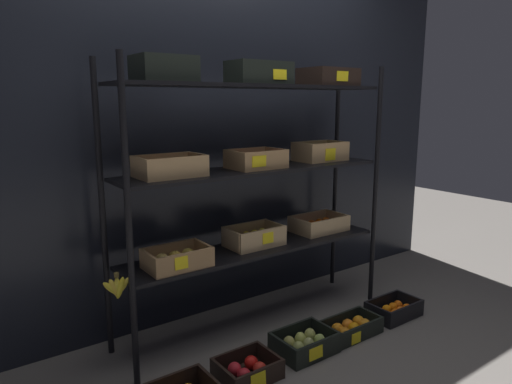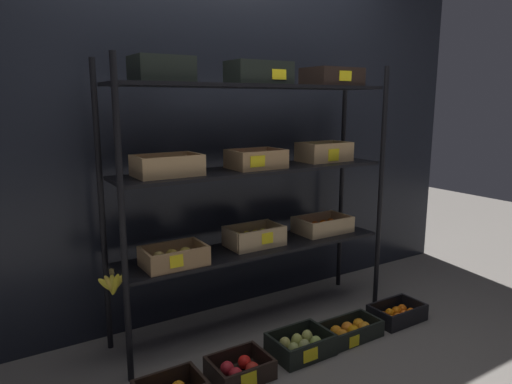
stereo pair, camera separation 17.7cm
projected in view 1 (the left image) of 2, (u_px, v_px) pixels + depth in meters
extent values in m
plane|color=#605B56|center=(256.00, 322.00, 3.00)|extent=(10.00, 10.00, 0.00)
cube|color=black|center=(221.00, 117.00, 3.06)|extent=(4.16, 0.12, 2.60)
cylinder|color=black|center=(129.00, 229.00, 2.19)|extent=(0.03, 0.03, 1.63)
cylinder|color=black|center=(376.00, 188.00, 3.20)|extent=(0.03, 0.03, 1.63)
cylinder|color=black|center=(103.00, 213.00, 2.49)|extent=(0.03, 0.03, 1.63)
cylinder|color=black|center=(335.00, 181.00, 3.50)|extent=(0.03, 0.03, 1.63)
cube|color=black|center=(256.00, 248.00, 2.90)|extent=(1.72, 0.35, 0.02)
cube|color=black|center=(256.00, 170.00, 2.81)|extent=(1.72, 0.35, 0.02)
cube|color=black|center=(256.00, 86.00, 2.71)|extent=(1.72, 0.35, 0.02)
cube|color=#A87F51|center=(177.00, 266.00, 2.54)|extent=(0.34, 0.22, 0.01)
cube|color=#A87F51|center=(186.00, 262.00, 2.45)|extent=(0.34, 0.02, 0.10)
cube|color=#A87F51|center=(169.00, 251.00, 2.61)|extent=(0.34, 0.02, 0.10)
cube|color=#A87F51|center=(149.00, 262.00, 2.43)|extent=(0.02, 0.19, 0.10)
cube|color=#A87F51|center=(203.00, 251.00, 2.62)|extent=(0.02, 0.19, 0.10)
sphere|color=#D3C354|center=(165.00, 263.00, 2.46)|extent=(0.07, 0.07, 0.07)
sphere|color=#E5B359|center=(181.00, 260.00, 2.51)|extent=(0.07, 0.07, 0.07)
sphere|color=gold|center=(193.00, 257.00, 2.55)|extent=(0.07, 0.07, 0.07)
sphere|color=#D5B056|center=(162.00, 260.00, 2.51)|extent=(0.07, 0.07, 0.07)
sphere|color=gold|center=(175.00, 257.00, 2.55)|extent=(0.07, 0.07, 0.07)
sphere|color=gold|center=(188.00, 255.00, 2.59)|extent=(0.07, 0.07, 0.07)
cube|color=yellow|center=(181.00, 263.00, 2.42)|extent=(0.07, 0.01, 0.07)
cube|color=tan|center=(254.00, 245.00, 2.91)|extent=(0.35, 0.22, 0.01)
cube|color=tan|center=(263.00, 239.00, 2.82)|extent=(0.35, 0.02, 0.11)
cube|color=tan|center=(244.00, 231.00, 2.98)|extent=(0.35, 0.02, 0.11)
cube|color=tan|center=(231.00, 240.00, 2.81)|extent=(0.02, 0.19, 0.11)
cube|color=tan|center=(274.00, 231.00, 3.00)|extent=(0.02, 0.19, 0.11)
ellipsoid|color=yellow|center=(244.00, 242.00, 2.82)|extent=(0.06, 0.06, 0.08)
ellipsoid|color=yellow|center=(252.00, 240.00, 2.86)|extent=(0.06, 0.06, 0.08)
ellipsoid|color=yellow|center=(260.00, 238.00, 2.90)|extent=(0.06, 0.06, 0.08)
ellipsoid|color=yellow|center=(268.00, 236.00, 2.93)|extent=(0.06, 0.06, 0.08)
ellipsoid|color=yellow|center=(238.00, 239.00, 2.87)|extent=(0.06, 0.06, 0.08)
ellipsoid|color=yellow|center=(246.00, 237.00, 2.92)|extent=(0.06, 0.06, 0.08)
ellipsoid|color=yellow|center=(255.00, 235.00, 2.95)|extent=(0.06, 0.06, 0.08)
ellipsoid|color=yellow|center=(262.00, 234.00, 2.98)|extent=(0.06, 0.06, 0.08)
cube|color=yellow|center=(268.00, 238.00, 2.83)|extent=(0.08, 0.01, 0.07)
cube|color=tan|center=(319.00, 230.00, 3.25)|extent=(0.37, 0.24, 0.01)
cube|color=tan|center=(331.00, 226.00, 3.15)|extent=(0.37, 0.02, 0.10)
cube|color=tan|center=(308.00, 219.00, 3.33)|extent=(0.37, 0.02, 0.10)
cube|color=tan|center=(300.00, 226.00, 3.13)|extent=(0.02, 0.21, 0.10)
cube|color=tan|center=(337.00, 219.00, 3.34)|extent=(0.02, 0.21, 0.10)
sphere|color=#F86507|center=(312.00, 228.00, 3.15)|extent=(0.06, 0.06, 0.06)
sphere|color=orange|center=(318.00, 227.00, 3.19)|extent=(0.06, 0.06, 0.06)
sphere|color=#F56407|center=(326.00, 225.00, 3.23)|extent=(0.06, 0.06, 0.06)
sphere|color=orange|center=(333.00, 224.00, 3.27)|extent=(0.06, 0.06, 0.06)
sphere|color=orange|center=(304.00, 226.00, 3.21)|extent=(0.06, 0.06, 0.06)
sphere|color=orange|center=(312.00, 224.00, 3.25)|extent=(0.06, 0.06, 0.06)
sphere|color=#FF6909|center=(319.00, 223.00, 3.29)|extent=(0.06, 0.06, 0.06)
sphere|color=orange|center=(326.00, 221.00, 3.33)|extent=(0.06, 0.06, 0.06)
cube|color=tan|center=(170.00, 175.00, 2.49)|extent=(0.35, 0.23, 0.01)
cube|color=tan|center=(179.00, 167.00, 2.40)|extent=(0.35, 0.02, 0.10)
cube|color=tan|center=(161.00, 163.00, 2.57)|extent=(0.35, 0.02, 0.10)
cube|color=tan|center=(140.00, 167.00, 2.38)|extent=(0.02, 0.20, 0.10)
cube|color=tan|center=(198.00, 162.00, 2.58)|extent=(0.02, 0.20, 0.10)
sphere|color=orange|center=(159.00, 170.00, 2.41)|extent=(0.07, 0.07, 0.07)
sphere|color=orange|center=(173.00, 168.00, 2.47)|extent=(0.07, 0.07, 0.07)
sphere|color=orange|center=(186.00, 167.00, 2.51)|extent=(0.07, 0.07, 0.07)
sphere|color=orange|center=(152.00, 168.00, 2.46)|extent=(0.07, 0.07, 0.07)
sphere|color=orange|center=(167.00, 167.00, 2.51)|extent=(0.07, 0.07, 0.07)
sphere|color=orange|center=(182.00, 166.00, 2.56)|extent=(0.07, 0.07, 0.07)
cube|color=#A87F51|center=(256.00, 167.00, 2.81)|extent=(0.32, 0.23, 0.01)
cube|color=#A87F51|center=(267.00, 160.00, 2.71)|extent=(0.32, 0.02, 0.10)
cube|color=#A87F51|center=(246.00, 156.00, 2.88)|extent=(0.32, 0.02, 0.10)
cube|color=#A87F51|center=(235.00, 160.00, 2.71)|extent=(0.02, 0.20, 0.10)
cube|color=#A87F51|center=(276.00, 156.00, 2.88)|extent=(0.02, 0.20, 0.10)
sphere|color=red|center=(251.00, 161.00, 2.74)|extent=(0.07, 0.07, 0.07)
sphere|color=red|center=(266.00, 160.00, 2.80)|extent=(0.07, 0.07, 0.07)
sphere|color=red|center=(246.00, 160.00, 2.79)|extent=(0.07, 0.07, 0.07)
sphere|color=red|center=(259.00, 159.00, 2.85)|extent=(0.07, 0.07, 0.07)
cube|color=yellow|center=(259.00, 161.00, 2.66)|extent=(0.10, 0.01, 0.06)
cube|color=tan|center=(320.00, 160.00, 3.16)|extent=(0.34, 0.21, 0.01)
cube|color=tan|center=(331.00, 152.00, 3.07)|extent=(0.34, 0.02, 0.11)
cube|color=tan|center=(310.00, 149.00, 3.23)|extent=(0.34, 0.02, 0.11)
cube|color=tan|center=(302.00, 152.00, 3.05)|extent=(0.02, 0.18, 0.11)
cube|color=tan|center=(337.00, 149.00, 3.24)|extent=(0.02, 0.18, 0.11)
sphere|color=#8FBA3C|center=(315.00, 155.00, 3.08)|extent=(0.07, 0.07, 0.07)
sphere|color=#8FB337|center=(323.00, 154.00, 3.13)|extent=(0.07, 0.07, 0.07)
sphere|color=#8CC33B|center=(331.00, 153.00, 3.18)|extent=(0.07, 0.07, 0.07)
sphere|color=#87C637|center=(309.00, 154.00, 3.13)|extent=(0.07, 0.07, 0.07)
sphere|color=#98BB3B|center=(317.00, 153.00, 3.18)|extent=(0.07, 0.07, 0.07)
sphere|color=#97B739|center=(325.00, 152.00, 3.22)|extent=(0.07, 0.07, 0.07)
cube|color=yellow|center=(330.00, 154.00, 3.06)|extent=(0.09, 0.01, 0.08)
cube|color=black|center=(165.00, 81.00, 2.40)|extent=(0.30, 0.23, 0.01)
cube|color=black|center=(173.00, 67.00, 2.30)|extent=(0.30, 0.02, 0.12)
cube|color=black|center=(156.00, 69.00, 2.47)|extent=(0.30, 0.02, 0.12)
cube|color=black|center=(137.00, 67.00, 2.31)|extent=(0.02, 0.20, 0.12)
cube|color=black|center=(189.00, 69.00, 2.47)|extent=(0.02, 0.20, 0.12)
ellipsoid|color=#B9BD56|center=(158.00, 70.00, 2.34)|extent=(0.07, 0.07, 0.09)
ellipsoid|color=#BCC258|center=(176.00, 71.00, 2.40)|extent=(0.07, 0.07, 0.09)
ellipsoid|color=#B8B14B|center=(152.00, 71.00, 2.38)|extent=(0.07, 0.07, 0.09)
ellipsoid|color=tan|center=(170.00, 72.00, 2.45)|extent=(0.07, 0.07, 0.09)
cube|color=black|center=(259.00, 83.00, 2.69)|extent=(0.36, 0.20, 0.01)
cube|color=black|center=(269.00, 71.00, 2.60)|extent=(0.36, 0.02, 0.12)
cube|color=black|center=(250.00, 73.00, 2.75)|extent=(0.36, 0.02, 0.12)
cube|color=black|center=(234.00, 71.00, 2.57)|extent=(0.02, 0.17, 0.12)
cube|color=black|center=(283.00, 73.00, 2.77)|extent=(0.02, 0.17, 0.12)
sphere|color=#6C1748|center=(247.00, 77.00, 2.59)|extent=(0.05, 0.05, 0.05)
sphere|color=#582B49|center=(254.00, 77.00, 2.62)|extent=(0.05, 0.05, 0.05)
sphere|color=#562251|center=(263.00, 78.00, 2.66)|extent=(0.05, 0.05, 0.05)
sphere|color=#551D50|center=(271.00, 78.00, 2.69)|extent=(0.05, 0.05, 0.05)
sphere|color=#68265A|center=(277.00, 78.00, 2.72)|extent=(0.05, 0.05, 0.05)
sphere|color=#69194B|center=(240.00, 78.00, 2.64)|extent=(0.05, 0.05, 0.05)
sphere|color=#5F3045|center=(248.00, 78.00, 2.67)|extent=(0.05, 0.05, 0.05)
sphere|color=#54215C|center=(256.00, 78.00, 2.71)|extent=(0.05, 0.05, 0.05)
sphere|color=#692D58|center=(264.00, 78.00, 2.74)|extent=(0.05, 0.05, 0.05)
sphere|color=#6C2847|center=(271.00, 79.00, 2.77)|extent=(0.05, 0.05, 0.05)
cube|color=yellow|center=(280.00, 74.00, 2.64)|extent=(0.10, 0.01, 0.06)
cube|color=black|center=(328.00, 85.00, 3.02)|extent=(0.35, 0.25, 0.01)
cube|color=black|center=(342.00, 75.00, 2.92)|extent=(0.35, 0.02, 0.10)
cube|color=black|center=(316.00, 77.00, 3.10)|extent=(0.35, 0.02, 0.10)
cube|color=black|center=(309.00, 75.00, 2.91)|extent=(0.02, 0.22, 0.10)
cube|color=black|center=(346.00, 77.00, 3.11)|extent=(0.02, 0.22, 0.10)
ellipsoid|color=brown|center=(321.00, 78.00, 2.92)|extent=(0.05, 0.05, 0.07)
ellipsoid|color=brown|center=(329.00, 79.00, 2.96)|extent=(0.05, 0.05, 0.07)
ellipsoid|color=brown|center=(336.00, 79.00, 3.00)|extent=(0.05, 0.05, 0.07)
ellipsoid|color=brown|center=(343.00, 79.00, 3.04)|extent=(0.05, 0.05, 0.07)
ellipsoid|color=brown|center=(312.00, 79.00, 2.99)|extent=(0.05, 0.05, 0.07)
ellipsoid|color=brown|center=(320.00, 79.00, 3.03)|extent=(0.05, 0.05, 0.07)
ellipsoid|color=brown|center=(328.00, 79.00, 3.06)|extent=(0.05, 0.05, 0.07)
ellipsoid|color=brown|center=(334.00, 80.00, 3.10)|extent=(0.05, 0.05, 0.07)
cube|color=yellow|center=(343.00, 76.00, 2.91)|extent=(0.10, 0.01, 0.06)
cylinder|color=brown|center=(116.00, 275.00, 2.29)|extent=(0.02, 0.02, 0.02)
ellipsoid|color=yellow|center=(112.00, 289.00, 2.29)|extent=(0.10, 0.03, 0.10)
ellipsoid|color=yellow|center=(114.00, 288.00, 2.30)|extent=(0.07, 0.03, 0.12)
ellipsoid|color=yellow|center=(117.00, 288.00, 2.30)|extent=(0.03, 0.03, 0.11)
ellipsoid|color=yellow|center=(120.00, 288.00, 2.30)|extent=(0.07, 0.03, 0.12)
ellipsoid|color=yellow|center=(122.00, 287.00, 2.32)|extent=(0.10, 0.03, 0.10)
cube|color=black|center=(171.00, 384.00, 2.24)|extent=(0.31, 0.02, 0.11)
cube|color=black|center=(209.00, 384.00, 2.24)|extent=(0.02, 0.19, 0.11)
cube|color=black|center=(247.00, 376.00, 2.40)|extent=(0.31, 0.24, 0.01)
cube|color=black|center=(260.00, 377.00, 2.30)|extent=(0.31, 0.02, 0.09)
cube|color=black|center=(235.00, 357.00, 2.48)|extent=(0.31, 0.02, 0.09)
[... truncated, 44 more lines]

